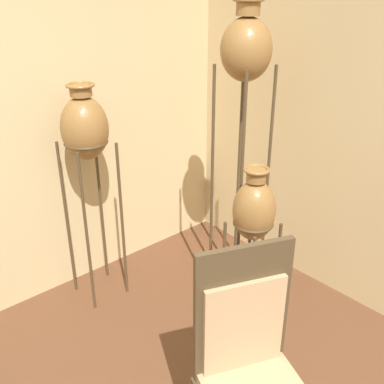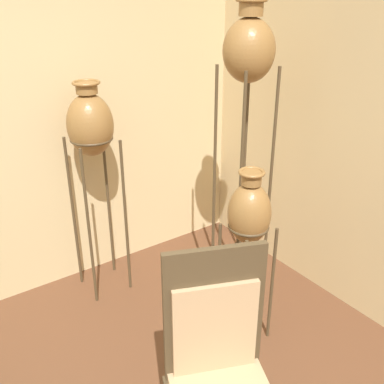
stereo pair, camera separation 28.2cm
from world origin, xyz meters
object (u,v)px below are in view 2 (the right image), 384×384
(vase_stand_tall, at_px, (248,59))
(vase_stand_medium, at_px, (91,128))
(vase_stand_short, at_px, (249,216))
(chair, at_px, (221,372))

(vase_stand_tall, xyz_separation_m, vase_stand_medium, (-0.72, 0.66, -0.45))
(vase_stand_short, bearing_deg, chair, -138.10)
(vase_stand_tall, height_order, vase_stand_medium, vase_stand_tall)
(vase_stand_tall, relative_size, chair, 1.74)
(vase_stand_tall, distance_m, chair, 1.68)
(vase_stand_medium, distance_m, chair, 1.72)
(vase_stand_short, height_order, chair, chair)
(vase_stand_medium, height_order, vase_stand_short, vase_stand_medium)
(vase_stand_medium, height_order, chair, vase_stand_medium)
(vase_stand_short, xyz_separation_m, chair, (-0.69, -0.62, -0.23))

